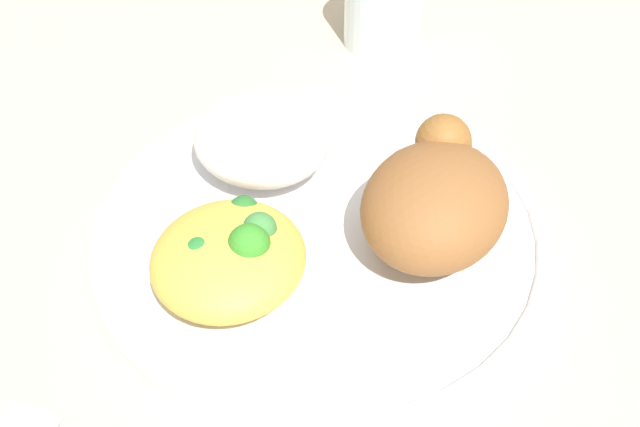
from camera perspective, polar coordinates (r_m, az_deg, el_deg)
ground_plane at (r=0.54m, az=0.00°, el=-2.15°), size 2.00×2.00×0.00m
plate at (r=0.53m, az=0.00°, el=-1.43°), size 0.30×0.30×0.02m
roasted_chicken at (r=0.50m, az=8.12°, el=0.91°), size 0.12×0.09×0.06m
rice_pile at (r=0.55m, az=-4.15°, el=5.27°), size 0.09×0.09×0.05m
mac_cheese_with_broccoli at (r=0.48m, az=-6.42°, el=-3.04°), size 0.10×0.09×0.04m
water_glass at (r=0.71m, az=4.51°, el=14.69°), size 0.07×0.07×0.08m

